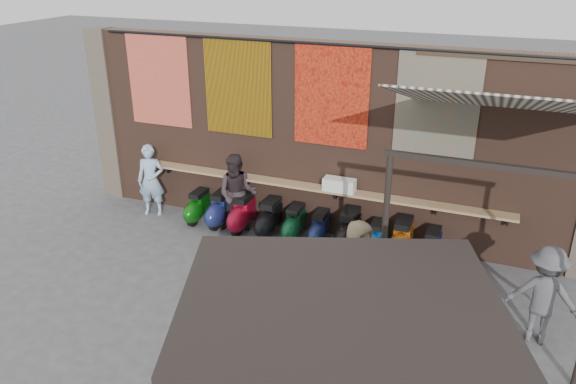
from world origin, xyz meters
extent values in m
plane|color=#474749|center=(0.00, 0.00, 0.00)|extent=(70.00, 70.00, 0.00)
cube|color=brown|center=(0.00, 2.70, 2.00)|extent=(10.00, 0.40, 4.00)
cube|color=#4C4238|center=(-5.20, 2.70, 2.00)|extent=(0.50, 0.50, 4.00)
cube|color=#9E7A51|center=(0.00, 2.33, 1.10)|extent=(8.00, 0.32, 0.05)
cube|color=white|center=(0.58, 2.30, 1.26)|extent=(0.64, 0.28, 0.26)
cube|color=#9F173D|center=(-3.60, 2.48, 3.00)|extent=(1.50, 0.02, 2.00)
cube|color=#BC7D0B|center=(-1.70, 2.48, 3.00)|extent=(1.50, 0.02, 2.00)
cube|color=red|center=(0.30, 2.48, 3.00)|extent=(1.50, 0.02, 2.00)
cube|color=#206577|center=(2.30, 2.48, 3.00)|extent=(1.50, 0.02, 2.00)
cylinder|color=black|center=(0.00, 2.47, 3.98)|extent=(9.50, 0.06, 0.06)
imported|color=#95B9D9|center=(-3.73, 2.00, 0.82)|extent=(0.69, 0.56, 1.65)
imported|color=#2D2326|center=(-1.54, 1.95, 0.86)|extent=(0.98, 0.85, 1.72)
imported|color=black|center=(2.06, -0.59, 0.81)|extent=(0.97, 0.46, 1.61)
imported|color=#525256|center=(4.40, 0.31, 0.81)|extent=(1.08, 0.67, 1.62)
imported|color=#8C7B59|center=(1.56, 0.11, 0.81)|extent=(0.81, 0.94, 1.62)
cube|color=black|center=(2.33, -3.72, 2.76)|extent=(3.35, 2.96, 0.12)
cube|color=gold|center=(2.00, -2.81, 1.96)|extent=(1.14, 0.44, 0.50)
cube|color=#473321|center=(2.00, -2.81, 0.99)|extent=(1.98, 0.79, 0.06)
cube|color=beige|center=(3.50, 0.90, 3.55)|extent=(3.20, 3.28, 0.97)
cube|color=#33261C|center=(3.50, 2.49, 3.95)|extent=(3.30, 0.08, 0.12)
cube|color=black|center=(3.50, -0.60, 3.08)|extent=(3.00, 0.08, 0.08)
cylinder|color=black|center=(2.10, -0.60, 1.55)|extent=(0.09, 0.09, 3.10)
camera|label=1|loc=(3.42, -7.75, 5.61)|focal=35.00mm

